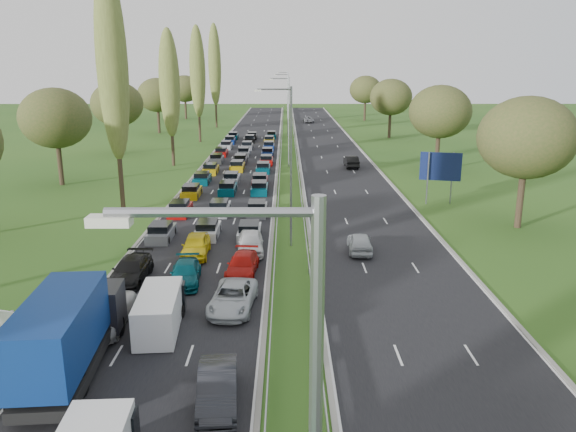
{
  "coord_description": "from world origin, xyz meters",
  "views": [
    {
      "loc": [
        4.13,
        1.8,
        13.42
      ],
      "look_at": [
        4.28,
        46.23,
        1.5
      ],
      "focal_mm": 35.0,
      "sensor_mm": 36.0,
      "label": 1
    }
  ],
  "objects": [
    {
      "name": "near_car_12",
      "position": [
        1.5,
        41.34,
        0.81
      ],
      "size": [
        2.16,
        4.75,
        1.58
      ],
      "primitive_type": "imported",
      "rotation": [
        0.0,
        0.0,
        0.06
      ],
      "color": "silver",
      "rests_on": "near_carriageway"
    },
    {
      "name": "far_car_1",
      "position": [
        13.02,
        77.49,
        0.81
      ],
      "size": [
        1.76,
        4.8,
        1.57
      ],
      "primitive_type": "imported",
      "rotation": [
        0.0,
        0.0,
        3.16
      ],
      "color": "black",
      "rests_on": "far_carriageway"
    },
    {
      "name": "traffic_queue_fill",
      "position": [
        -2.27,
        77.19,
        0.44
      ],
      "size": [
        9.06,
        68.94,
        0.8
      ],
      "color": "slate",
      "rests_on": "ground"
    },
    {
      "name": "near_car_2",
      "position": [
        -5.57,
        28.94,
        0.78
      ],
      "size": [
        2.57,
        5.51,
        1.53
      ],
      "primitive_type": "imported",
      "rotation": [
        0.0,
        0.0,
        0.01
      ],
      "color": "silver",
      "rests_on": "near_carriageway"
    },
    {
      "name": "far_car_0",
      "position": [
        9.6,
        41.46,
        0.75
      ],
      "size": [
        1.89,
        4.34,
        1.46
      ],
      "primitive_type": "imported",
      "rotation": [
        0.0,
        0.0,
        3.1
      ],
      "color": "#A6ACAF",
      "rests_on": "far_carriageway"
    },
    {
      "name": "near_car_10",
      "position": [
        1.1,
        31.31,
        0.73
      ],
      "size": [
        2.76,
        5.27,
        1.41
      ],
      "primitive_type": "imported",
      "rotation": [
        0.0,
        0.0,
        -0.08
      ],
      "color": "#B4BABE",
      "rests_on": "near_carriageway"
    },
    {
      "name": "white_van_rear",
      "position": [
        -2.49,
        28.87,
        1.05
      ],
      "size": [
        2.0,
        5.1,
        2.05
      ],
      "rotation": [
        0.0,
        0.0,
        0.08
      ],
      "color": "white",
      "rests_on": "near_carriageway"
    },
    {
      "name": "blue_lorry",
      "position": [
        -5.52,
        24.47,
        2.02
      ],
      "size": [
        2.57,
        9.26,
        3.91
      ],
      "rotation": [
        0.0,
        0.0,
        0.08
      ],
      "color": "black",
      "rests_on": "near_carriageway"
    },
    {
      "name": "near_car_8",
      "position": [
        -2.44,
        40.57,
        0.81
      ],
      "size": [
        2.01,
        4.72,
        1.59
      ],
      "primitive_type": "imported",
      "rotation": [
        0.0,
        0.0,
        0.03
      ],
      "color": "gold",
      "rests_on": "near_carriageway"
    },
    {
      "name": "info_sign",
      "position": [
        -9.4,
        26.56,
        1.37
      ],
      "size": [
        1.47,
        0.53,
        2.1
      ],
      "color": "gray",
      "rests_on": "ground"
    },
    {
      "name": "near_car_11",
      "position": [
        1.23,
        36.8,
        0.69
      ],
      "size": [
        2.21,
        4.76,
        1.34
      ],
      "primitive_type": "imported",
      "rotation": [
        0.0,
        0.0,
        -0.07
      ],
      "color": "#A60F0A",
      "rests_on": "near_carriageway"
    },
    {
      "name": "near_car_7",
      "position": [
        -2.28,
        35.28,
        0.68
      ],
      "size": [
        2.22,
        4.67,
        1.31
      ],
      "primitive_type": "imported",
      "rotation": [
        0.0,
        0.0,
        0.09
      ],
      "color": "#05444E",
      "rests_on": "near_carriageway"
    },
    {
      "name": "far_carriageway",
      "position": [
        11.25,
        82.5,
        0.0
      ],
      "size": [
        10.5,
        215.0,
        0.04
      ],
      "primitive_type": "cube",
      "color": "black",
      "rests_on": "ground"
    },
    {
      "name": "woodland_right",
      "position": [
        24.0,
        66.67,
        7.68
      ],
      "size": [
        8.0,
        153.0,
        11.1
      ],
      "color": "#2D2116",
      "rests_on": "ground"
    },
    {
      "name": "near_carriageway",
      "position": [
        -2.25,
        82.5,
        0.0
      ],
      "size": [
        10.5,
        215.0,
        0.04
      ],
      "primitive_type": "cube",
      "color": "black",
      "rests_on": "ground"
    },
    {
      "name": "ground",
      "position": [
        4.5,
        80.0,
        0.0
      ],
      "size": [
        260.0,
        260.0,
        0.0
      ],
      "primitive_type": "plane",
      "color": "#254C17",
      "rests_on": "ground"
    },
    {
      "name": "near_car_9",
      "position": [
        1.33,
        22.02,
        0.76
      ],
      "size": [
        1.96,
        4.64,
        1.49
      ],
      "primitive_type": "imported",
      "rotation": [
        0.0,
        0.0,
        0.09
      ],
      "color": "black",
      "rests_on": "near_carriageway"
    },
    {
      "name": "woodland_left",
      "position": [
        -22.0,
        62.63,
        7.68
      ],
      "size": [
        8.0,
        166.0,
        11.1
      ],
      "color": "#2D2116",
      "rests_on": "ground"
    },
    {
      "name": "poplar_row",
      "position": [
        -11.5,
        68.17,
        12.39
      ],
      "size": [
        2.8,
        127.8,
        22.44
      ],
      "color": "#2D2116",
      "rests_on": "ground"
    },
    {
      "name": "direction_sign",
      "position": [
        19.4,
        56.47,
        3.57
      ],
      "size": [
        3.9,
        1.09,
        5.2
      ],
      "color": "gray",
      "rests_on": "ground"
    },
    {
      "name": "central_reservation",
      "position": [
        4.5,
        82.5,
        0.55
      ],
      "size": [
        2.36,
        215.0,
        0.32
      ],
      "color": "gray",
      "rests_on": "ground"
    },
    {
      "name": "lamp_columns",
      "position": [
        4.5,
        78.0,
        6.0
      ],
      "size": [
        0.18,
        140.18,
        12.0
      ],
      "color": "gray",
      "rests_on": "ground"
    },
    {
      "name": "near_car_3",
      "position": [
        -5.85,
        35.66,
        0.75
      ],
      "size": [
        2.2,
        5.11,
        1.47
      ],
      "primitive_type": "imported",
      "rotation": [
        0.0,
        0.0,
        -0.03
      ],
      "color": "black",
      "rests_on": "near_carriageway"
    },
    {
      "name": "far_car_2",
      "position": [
        9.56,
        139.97,
        0.74
      ],
      "size": [
        2.57,
        5.24,
        1.43
      ],
      "primitive_type": "imported",
      "rotation": [
        0.0,
        0.0,
        3.18
      ],
      "color": "slate",
      "rests_on": "far_carriageway"
    }
  ]
}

